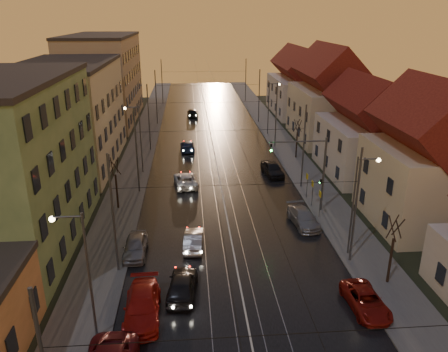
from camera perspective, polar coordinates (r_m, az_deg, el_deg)
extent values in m
cube|color=black|center=(61.42, -1.45, 3.84)|extent=(16.00, 120.00, 0.04)
cube|color=#4C4C4C|center=(61.71, -10.78, 3.61)|extent=(4.00, 120.00, 0.15)
cube|color=#4C4C4C|center=(62.72, 7.74, 4.06)|extent=(4.00, 120.00, 0.15)
cube|color=gray|center=(61.34, -3.50, 3.82)|extent=(0.06, 120.00, 0.03)
cube|color=gray|center=(61.38, -2.17, 3.85)|extent=(0.06, 120.00, 0.03)
cube|color=gray|center=(61.46, -0.73, 3.89)|extent=(0.06, 120.00, 0.03)
cube|color=gray|center=(61.56, 0.60, 3.92)|extent=(0.06, 120.00, 0.03)
cube|color=#5A7C4F|center=(37.47, -26.87, 0.99)|extent=(10.00, 18.00, 13.00)
cube|color=beige|center=(55.91, -19.50, 7.34)|extent=(10.00, 20.00, 12.00)
cube|color=#A28269|center=(78.83, -15.36, 12.03)|extent=(10.00, 24.00, 14.00)
cube|color=beige|center=(41.76, 24.60, -1.18)|extent=(8.50, 10.00, 7.00)
pyramid|color=#521312|center=(40.26, 25.73, 5.98)|extent=(8.67, 10.20, 3.80)
cube|color=beige|center=(52.97, 18.02, 3.46)|extent=(9.00, 12.00, 6.00)
pyramid|color=#521312|center=(51.89, 18.57, 8.32)|extent=(9.18, 12.24, 3.20)
cube|color=beige|center=(66.43, 13.32, 7.89)|extent=(9.00, 14.00, 7.50)
pyramid|color=#521312|center=(65.47, 13.74, 12.80)|extent=(9.18, 14.28, 4.00)
cube|color=beige|center=(83.52, 9.62, 10.29)|extent=(9.00, 16.00, 6.50)
pyramid|color=#521312|center=(82.81, 9.83, 13.70)|extent=(9.18, 16.32, 3.50)
cylinder|color=#595B60|center=(31.19, -14.28, -5.01)|extent=(0.16, 0.16, 9.00)
cylinder|color=#595B60|center=(32.86, 16.81, -3.92)|extent=(0.16, 0.16, 9.00)
cylinder|color=#595B60|center=(45.07, -11.34, 3.18)|extent=(0.16, 0.16, 9.00)
cylinder|color=#595B60|center=(46.24, 10.36, 3.69)|extent=(0.16, 0.16, 9.00)
cylinder|color=#595B60|center=(59.49, -9.80, 7.46)|extent=(0.16, 0.16, 9.00)
cylinder|color=#595B60|center=(60.39, 6.82, 7.80)|extent=(0.16, 0.16, 9.00)
cylinder|color=#595B60|center=(74.15, -8.85, 10.05)|extent=(0.16, 0.16, 9.00)
cylinder|color=#595B60|center=(74.87, 4.61, 10.33)|extent=(0.16, 0.16, 9.00)
cylinder|color=#595B60|center=(91.88, -8.10, 12.07)|extent=(0.16, 0.16, 9.00)
cylinder|color=#595B60|center=(92.46, 2.85, 12.29)|extent=(0.16, 0.16, 9.00)
cylinder|color=#595B60|center=(25.46, -17.12, -12.79)|extent=(0.14, 0.14, 8.00)
cylinder|color=#595B60|center=(23.86, -19.94, -5.04)|extent=(1.60, 0.10, 0.10)
sphere|color=#FFD88C|center=(24.10, -21.56, -5.26)|extent=(0.32, 0.32, 0.32)
cylinder|color=#595B60|center=(33.98, 16.46, -3.99)|extent=(0.14, 0.14, 8.00)
cylinder|color=#595B60|center=(32.95, 18.41, 2.12)|extent=(1.60, 0.10, 0.10)
sphere|color=#FFD88C|center=(33.26, 19.54, 1.98)|extent=(0.32, 0.32, 0.32)
cylinder|color=#595B60|center=(50.95, -10.81, 4.63)|extent=(0.14, 0.14, 8.00)
cylinder|color=#595B60|center=(50.17, -12.02, 8.77)|extent=(1.60, 0.10, 0.10)
sphere|color=#FFD88C|center=(50.29, -12.83, 8.62)|extent=(0.32, 0.32, 0.32)
cylinder|color=#595B60|center=(67.25, 5.83, 8.70)|extent=(0.14, 0.14, 8.00)
cylinder|color=#595B60|center=(66.74, 6.64, 11.89)|extent=(1.60, 0.10, 0.10)
sphere|color=#FFD88C|center=(66.89, 7.25, 11.80)|extent=(0.32, 0.32, 0.32)
cylinder|color=#595B60|center=(41.17, 12.87, 0.08)|extent=(0.20, 0.20, 7.20)
cylinder|color=#595B60|center=(39.46, 9.62, 4.47)|extent=(5.20, 0.14, 0.14)
imported|color=black|center=(39.12, 6.15, 3.58)|extent=(0.15, 0.18, 0.90)
sphere|color=#19FF3F|center=(39.05, 6.18, 3.32)|extent=(0.20, 0.20, 0.20)
cylinder|color=black|center=(42.48, -13.80, -2.04)|extent=(0.18, 0.18, 3.50)
cylinder|color=black|center=(41.63, -13.76, 1.25)|extent=(0.37, 0.92, 1.61)
cylinder|color=black|center=(41.83, -14.16, 1.31)|extent=(0.91, 0.40, 1.61)
cylinder|color=black|center=(41.56, -14.43, 1.16)|extent=(0.37, 0.92, 1.61)
cylinder|color=black|center=(41.37, -13.97, 1.11)|extent=(0.84, 0.54, 1.62)
cylinder|color=black|center=(32.28, 20.88, -10.40)|extent=(0.18, 0.18, 3.50)
cylinder|color=black|center=(31.28, 21.80, -6.24)|extent=(0.37, 0.92, 1.61)
cylinder|color=black|center=(31.26, 21.15, -6.16)|extent=(0.91, 0.40, 1.61)
cylinder|color=black|center=(30.94, 21.14, -6.44)|extent=(0.37, 0.92, 1.61)
cylinder|color=black|center=(30.99, 21.85, -6.50)|extent=(0.84, 0.54, 1.62)
cylinder|color=black|center=(56.74, 9.45, 3.97)|extent=(0.18, 0.18, 3.50)
cylinder|color=black|center=(56.22, 9.82, 6.49)|extent=(0.37, 0.92, 1.61)
cylinder|color=black|center=(56.28, 9.46, 6.53)|extent=(0.91, 0.40, 1.61)
cylinder|color=black|center=(55.94, 9.39, 6.45)|extent=(0.37, 0.92, 1.61)
cylinder|color=black|center=(55.90, 9.78, 6.42)|extent=(0.84, 0.54, 1.62)
imported|color=black|center=(29.82, -5.48, -13.95)|extent=(2.30, 4.70, 1.55)
imported|color=#9E9EA3|center=(35.20, -4.01, -8.30)|extent=(1.69, 4.18, 1.35)
imported|color=silver|center=(47.35, -5.05, -0.53)|extent=(2.86, 5.15, 1.36)
imported|color=#162242|center=(59.77, -4.79, 3.93)|extent=(2.06, 4.61, 1.31)
imported|color=black|center=(79.97, -4.12, 8.24)|extent=(2.05, 4.41, 1.46)
imported|color=#A71610|center=(28.33, -10.62, -16.35)|extent=(2.27, 5.33, 1.53)
imported|color=gray|center=(34.79, -11.50, -8.96)|extent=(1.76, 4.30, 1.46)
imported|color=maroon|center=(29.92, 18.02, -15.23)|extent=(2.25, 4.52, 1.23)
imported|color=#939398|center=(39.29, 10.31, -5.36)|extent=(2.46, 4.90, 1.37)
imported|color=black|center=(50.60, 6.34, 0.94)|extent=(2.46, 4.81, 1.57)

